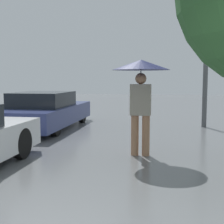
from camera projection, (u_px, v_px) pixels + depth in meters
pedestrian at (141, 78)px, 6.36m from camera, size 1.19×1.19×1.98m
parked_car_farthest at (45, 111)px, 10.13m from camera, size 1.85×4.55×1.18m
street_lamp at (207, 38)px, 10.06m from camera, size 0.30×0.30×5.13m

